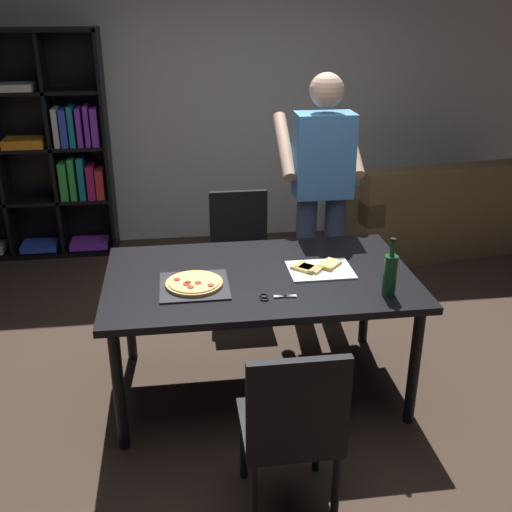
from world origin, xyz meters
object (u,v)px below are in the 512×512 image
pepperoni_pizza_on_tray (194,284)px  wine_bottle (390,274)px  chair_near_camera (292,424)px  chair_far_side (240,247)px  bookshelf (33,150)px  person_serving_pizza (322,188)px  kitchen_scissors (272,297)px  couch (433,217)px  dining_table (260,286)px

pepperoni_pizza_on_tray → wine_bottle: (1.00, -0.23, 0.10)m
chair_near_camera → wine_bottle: (0.63, 0.66, 0.36)m
chair_far_side → bookshelf: bearing=140.0°
person_serving_pizza → kitchen_scissors: 1.20m
person_serving_pizza → wine_bottle: (0.10, -1.11, -0.13)m
bookshelf → pepperoni_pizza_on_tray: bearing=-62.6°
couch → kitchen_scissors: couch is taller
couch → pepperoni_pizza_on_tray: 3.13m
chair_far_side → couch: (1.91, 0.99, -0.21)m
bookshelf → person_serving_pizza: bookshelf is taller
dining_table → couch: size_ratio=0.95×
wine_bottle → bookshelf: bearing=130.0°
pepperoni_pizza_on_tray → wine_bottle: size_ratio=1.16×
dining_table → pepperoni_pizza_on_tray: 0.39m
couch → chair_near_camera: bearing=-122.6°
kitchen_scissors → bookshelf: bearing=122.1°
bookshelf → kitchen_scissors: size_ratio=10.02×
couch → bookshelf: bookshelf is taller
chair_near_camera → chair_far_side: (0.00, 2.00, 0.00)m
chair_near_camera → chair_far_side: size_ratio=1.00×
couch → dining_table: bearing=-133.8°
chair_near_camera → kitchen_scissors: 0.75m
couch → wine_bottle: size_ratio=5.71×
person_serving_pizza → wine_bottle: bearing=-84.9°
chair_near_camera → bookshelf: 3.80m
kitchen_scissors → person_serving_pizza: bearing=64.5°
dining_table → bookshelf: 2.92m
bookshelf → pepperoni_pizza_on_tray: 2.81m
bookshelf → kitchen_scissors: bookshelf is taller
kitchen_scissors → chair_far_side: bearing=91.0°
chair_far_side → pepperoni_pizza_on_tray: (-0.37, -1.10, 0.25)m
pepperoni_pizza_on_tray → bookshelf: bearing=117.4°
chair_far_side → kitchen_scissors: chair_far_side is taller
chair_far_side → couch: size_ratio=0.50×
dining_table → chair_far_side: (0.00, 1.00, -0.17)m
couch → wine_bottle: bearing=-118.9°
dining_table → kitchen_scissors: (0.02, -0.29, 0.07)m
pepperoni_pizza_on_tray → kitchen_scissors: size_ratio=1.89×
dining_table → couch: bearing=46.2°
dining_table → chair_near_camera: 1.01m
dining_table → bookshelf: bookshelf is taller
chair_near_camera → bookshelf: bearing=116.1°
dining_table → couch: 2.78m
chair_near_camera → dining_table: bearing=90.0°
bookshelf → wine_bottle: bookshelf is taller
bookshelf → wine_bottle: size_ratio=6.17×
bookshelf → person_serving_pizza: 2.72m
person_serving_pizza → wine_bottle: 1.12m
pepperoni_pizza_on_tray → couch: bearing=42.6°
chair_far_side → person_serving_pizza: bearing=-22.5°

